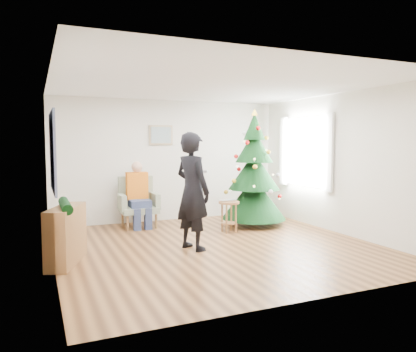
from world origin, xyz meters
name	(u,v)px	position (x,y,z in m)	size (l,w,h in m)	color
floor	(217,246)	(0.00, 0.00, 0.00)	(5.00, 5.00, 0.00)	brown
ceiling	(217,85)	(0.00, 0.00, 2.60)	(5.00, 5.00, 0.00)	white
wall_back	(169,161)	(0.00, 2.50, 1.30)	(5.00, 5.00, 0.00)	silver
wall_front	(316,179)	(0.00, -2.50, 1.30)	(5.00, 5.00, 0.00)	silver
wall_left	(51,171)	(-2.50, 0.00, 1.30)	(5.00, 5.00, 0.00)	silver
wall_right	(340,164)	(2.50, 0.00, 1.30)	(5.00, 5.00, 0.00)	silver
window_panel	(305,152)	(2.47, 1.00, 1.50)	(0.04, 1.30, 1.40)	white
curtains	(304,152)	(2.44, 1.00, 1.50)	(0.05, 1.75, 1.50)	white
christmas_tree	(254,173)	(1.42, 1.29, 1.07)	(1.31, 1.31, 2.37)	#3F2816
stool	(229,216)	(0.63, 0.84, 0.30)	(0.39, 0.39, 0.59)	brown
laptop	(229,201)	(0.63, 0.84, 0.60)	(0.32, 0.21, 0.03)	silver
armchair	(138,208)	(-0.82, 2.02, 0.37)	(0.78, 0.70, 1.00)	gray
seated_person	(139,194)	(-0.82, 1.97, 0.67)	(0.43, 0.61, 1.31)	navy
standing_man	(192,191)	(-0.44, -0.03, 0.92)	(0.67, 0.44, 1.85)	black
game_controller	(205,171)	(-0.24, -0.06, 1.23)	(0.04, 0.13, 0.04)	white
console	(66,235)	(-2.33, -0.05, 0.40)	(0.30, 1.00, 0.80)	brown
garland	(65,205)	(-2.33, -0.05, 0.82)	(0.14, 0.14, 0.90)	black
tapestry	(53,152)	(-2.46, 0.30, 1.55)	(0.03, 1.50, 1.15)	black
framed_picture	(161,135)	(-0.20, 2.46, 1.85)	(0.52, 0.05, 0.42)	tan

